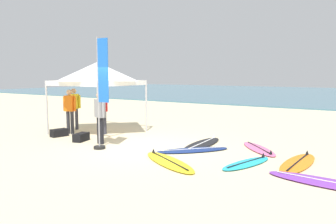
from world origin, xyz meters
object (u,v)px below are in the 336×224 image
object	(u,v)px
surfboard_pink	(259,149)
person_yellow	(74,106)
gear_bag_by_pole	(81,137)
banner_flag	(101,98)
person_red	(104,108)
gear_bag_near_tent	(59,133)
surfboard_navy	(192,150)
surfboard_purple	(328,183)
surfboard_cyan	(247,163)
surfboard_yellow	(169,162)
surfboard_orange	(298,163)
canopy_tent	(97,72)
surfboard_black	(202,144)
person_orange	(70,108)
person_grey	(100,114)

from	to	relation	value
surfboard_pink	person_yellow	bearing A→B (deg)	-176.58
gear_bag_by_pole	banner_flag	bearing A→B (deg)	-18.87
person_red	gear_bag_by_pole	size ratio (longest dim) A/B	2.85
person_red	gear_bag_near_tent	xyz separation A→B (m)	(-1.03, -1.32, -0.85)
surfboard_pink	surfboard_navy	world-z (taller)	same
surfboard_navy	gear_bag_by_pole	size ratio (longest dim) A/B	3.45
surfboard_pink	gear_bag_by_pole	distance (m)	5.91
surfboard_purple	surfboard_cyan	size ratio (longest dim) A/B	1.34
surfboard_yellow	surfboard_orange	bearing A→B (deg)	30.61
surfboard_pink	surfboard_cyan	size ratio (longest dim) A/B	0.96
canopy_tent	person_yellow	distance (m)	1.97
surfboard_yellow	person_red	distance (m)	4.97
surfboard_black	person_orange	distance (m)	5.37
canopy_tent	surfboard_navy	xyz separation A→B (m)	(4.60, -0.76, -2.35)
surfboard_purple	person_red	bearing A→B (deg)	167.19
person_yellow	banner_flag	world-z (taller)	banner_flag
surfboard_black	person_orange	size ratio (longest dim) A/B	1.43
surfboard_orange	gear_bag_near_tent	xyz separation A→B (m)	(-8.23, -0.79, 0.10)
surfboard_pink	surfboard_cyan	xyz separation A→B (m)	(0.24, -1.78, 0.00)
canopy_tent	banner_flag	world-z (taller)	banner_flag
surfboard_purple	gear_bag_by_pole	bearing A→B (deg)	177.40
surfboard_orange	person_orange	world-z (taller)	person_orange
surfboard_pink	surfboard_orange	size ratio (longest dim) A/B	0.78
surfboard_purple	canopy_tent	bearing A→B (deg)	167.46
surfboard_yellow	person_red	xyz separation A→B (m)	(-4.35, 2.21, 0.95)
person_yellow	person_grey	bearing A→B (deg)	-27.09
person_red	person_grey	bearing A→B (deg)	-50.69
canopy_tent	surfboard_cyan	bearing A→B (deg)	-11.33
person_orange	surfboard_purple	bearing A→B (deg)	-6.93
surfboard_orange	person_orange	size ratio (longest dim) A/B	1.39
gear_bag_by_pole	person_red	bearing A→B (deg)	101.75
person_grey	person_red	bearing A→B (deg)	129.31
surfboard_yellow	canopy_tent	bearing A→B (deg)	154.44
surfboard_navy	surfboard_purple	bearing A→B (deg)	-16.23
person_red	banner_flag	size ratio (longest dim) A/B	0.50
surfboard_pink	person_yellow	xyz separation A→B (m)	(-7.62, -0.45, 0.95)
surfboard_purple	gear_bag_by_pole	world-z (taller)	gear_bag_by_pole
person_orange	gear_bag_near_tent	size ratio (longest dim) A/B	2.85
gear_bag_near_tent	surfboard_yellow	bearing A→B (deg)	-9.45
surfboard_black	person_grey	distance (m)	3.49
surfboard_purple	person_red	world-z (taller)	person_red
person_yellow	person_red	bearing A→B (deg)	-2.18
canopy_tent	person_grey	xyz separation A→B (m)	(1.53, -1.47, -1.40)
surfboard_pink	gear_bag_near_tent	xyz separation A→B (m)	(-6.89, -1.84, 0.10)
surfboard_yellow	gear_bag_near_tent	size ratio (longest dim) A/B	3.94
person_yellow	person_grey	size ratio (longest dim) A/B	1.00
person_yellow	banner_flag	bearing A→B (deg)	-30.13
surfboard_black	person_red	xyz separation A→B (m)	(-4.09, -0.22, 0.95)
person_orange	person_yellow	world-z (taller)	same
person_grey	person_red	size ratio (longest dim) A/B	1.00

